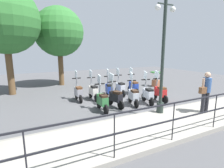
{
  "coord_description": "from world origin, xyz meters",
  "views": [
    {
      "loc": [
        -7.38,
        4.33,
        2.57
      ],
      "look_at": [
        0.2,
        0.5,
        0.9
      ],
      "focal_mm": 28.0,
      "sensor_mm": 36.0,
      "label": 1
    }
  ],
  "objects": [
    {
      "name": "scooter_near_0",
      "position": [
        -0.84,
        -1.68,
        0.48
      ],
      "size": [
        1.23,
        0.44,
        1.54
      ],
      "rotation": [
        0.0,
        0.0,
        -0.06
      ],
      "color": "black",
      "rests_on": "ground_plane"
    },
    {
      "name": "scooter_near_2",
      "position": [
        -0.77,
        -0.13,
        0.48
      ],
      "size": [
        1.22,
        0.51,
        1.54
      ],
      "rotation": [
        0.0,
        0.0,
        -0.23
      ],
      "color": "black",
      "rests_on": "ground_plane"
    },
    {
      "name": "scooter_far_1",
      "position": [
        1.06,
        -0.46,
        0.48
      ],
      "size": [
        1.23,
        0.44,
        1.54
      ],
      "rotation": [
        0.0,
        0.0,
        -0.07
      ],
      "color": "black",
      "rests_on": "ground_plane"
    },
    {
      "name": "lamp_post_near",
      "position": [
        -2.4,
        -0.29,
        2.08
      ],
      "size": [
        0.26,
        0.9,
        4.36
      ],
      "color": "#232D28",
      "rests_on": "promenade_walkway"
    },
    {
      "name": "scooter_near_4",
      "position": [
        -0.87,
        1.51,
        0.48
      ],
      "size": [
        1.23,
        0.44,
        1.54
      ],
      "rotation": [
        0.0,
        0.0,
        -0.04
      ],
      "color": "black",
      "rests_on": "ground_plane"
    },
    {
      "name": "scooter_near_1",
      "position": [
        -0.86,
        -0.9,
        0.48
      ],
      "size": [
        1.22,
        0.49,
        1.54
      ],
      "rotation": [
        0.0,
        0.0,
        -0.21
      ],
      "color": "black",
      "rests_on": "ground_plane"
    },
    {
      "name": "scooter_far_2",
      "position": [
        0.96,
        0.3,
        0.48
      ],
      "size": [
        1.21,
        0.51,
        1.54
      ],
      "rotation": [
        0.0,
        0.0,
        -0.23
      ],
      "color": "black",
      "rests_on": "ground_plane"
    },
    {
      "name": "pedestrian_with_bag",
      "position": [
        -3.17,
        -1.85,
        1.08
      ],
      "size": [
        0.33,
        0.65,
        1.59
      ],
      "rotation": [
        0.0,
        0.0,
        -0.03
      ],
      "color": "#28282D",
      "rests_on": "promenade_walkway"
    },
    {
      "name": "potted_palm",
      "position": [
        2.12,
        -3.96,
        0.45
      ],
      "size": [
        1.06,
        0.66,
        1.05
      ],
      "color": "#9E5B3D",
      "rests_on": "ground_plane"
    },
    {
      "name": "scooter_far_0",
      "position": [
        1.01,
        -1.31,
        0.48
      ],
      "size": [
        1.23,
        0.44,
        1.54
      ],
      "rotation": [
        0.0,
        0.0,
        -0.07
      ],
      "color": "black",
      "rests_on": "ground_plane"
    },
    {
      "name": "promenade_walkway",
      "position": [
        -3.15,
        0.0,
        0.07
      ],
      "size": [
        2.2,
        20.0,
        0.15
      ],
      "color": "gray",
      "rests_on": "ground_plane"
    },
    {
      "name": "scooter_far_3",
      "position": [
        0.94,
        1.22,
        0.48
      ],
      "size": [
        1.23,
        0.44,
        1.54
      ],
      "rotation": [
        0.0,
        0.0,
        -0.01
      ],
      "color": "black",
      "rests_on": "ground_plane"
    },
    {
      "name": "scooter_far_4",
      "position": [
        1.07,
        1.98,
        0.48
      ],
      "size": [
        1.23,
        0.44,
        1.54
      ],
      "rotation": [
        0.0,
        0.0,
        -0.02
      ],
      "color": "black",
      "rests_on": "ground_plane"
    },
    {
      "name": "ground_plane",
      "position": [
        0.0,
        0.0,
        0.0
      ],
      "size": [
        28.0,
        28.0,
        0.0
      ],
      "primitive_type": "plane",
      "color": "#4C4C4F"
    },
    {
      "name": "scooter_near_3",
      "position": [
        -0.65,
        0.76,
        0.48
      ],
      "size": [
        1.23,
        0.46,
        1.54
      ],
      "rotation": [
        0.0,
        0.0,
        0.15
      ],
      "color": "black",
      "rests_on": "ground_plane"
    },
    {
      "name": "tree_large",
      "position": [
        4.1,
        5.05,
        4.16
      ],
      "size": [
        3.74,
        3.74,
        6.05
      ],
      "color": "brown",
      "rests_on": "ground_plane"
    },
    {
      "name": "fence_railing",
      "position": [
        -4.2,
        -0.0,
        0.91
      ],
      "size": [
        0.04,
        16.03,
        1.07
      ],
      "color": "black",
      "rests_on": "promenade_walkway"
    },
    {
      "name": "tree_distant",
      "position": [
        5.66,
        1.92,
        3.78
      ],
      "size": [
        3.44,
        3.44,
        5.52
      ],
      "color": "brown",
      "rests_on": "ground_plane"
    }
  ]
}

